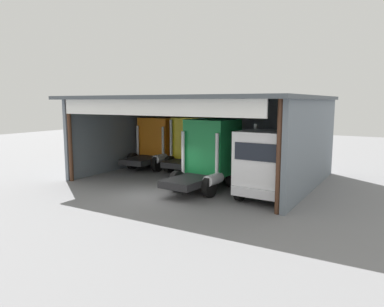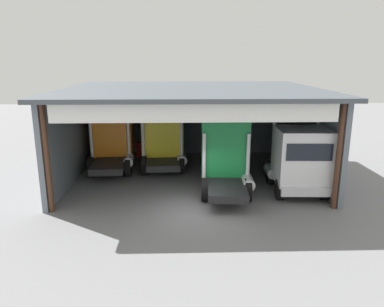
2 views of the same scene
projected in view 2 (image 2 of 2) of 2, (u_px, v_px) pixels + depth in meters
name	position (u px, v px, depth m)	size (l,w,h in m)	color
ground_plane	(195.00, 211.00, 16.41)	(80.00, 80.00, 0.00)	slate
workshop_shed	(191.00, 113.00, 21.41)	(13.82, 11.46, 5.07)	slate
truck_orange_right_bay	(112.00, 139.00, 22.27)	(2.72, 4.88, 3.60)	orange
truck_yellow_center_right_bay	(163.00, 137.00, 22.41)	(2.79, 4.40, 3.68)	yellow
truck_green_center_bay	(225.00, 152.00, 18.72)	(2.60, 5.19, 3.80)	#197F3D
truck_white_yard_outside	(299.00, 160.00, 18.06)	(2.67, 4.92, 3.63)	white
oil_drum	(223.00, 150.00, 25.28)	(0.58, 0.58, 0.94)	gold
tool_cart	(143.00, 149.00, 25.41)	(0.90, 0.60, 1.00)	red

